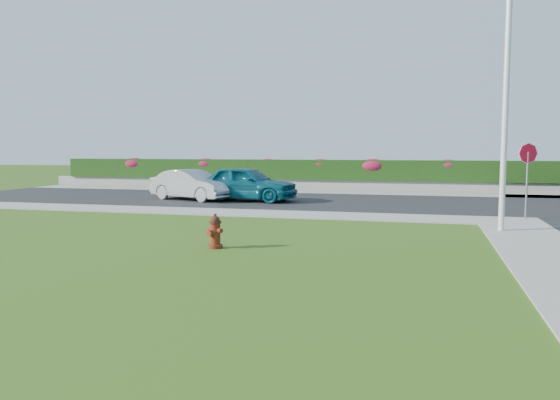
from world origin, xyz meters
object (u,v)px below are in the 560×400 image
(sedan_teal, at_px, (246,183))
(stop_sign, at_px, (528,163))
(sedan_silver, at_px, (192,185))
(utility_pole, at_px, (505,118))
(fire_hydrant, at_px, (215,232))

(sedan_teal, xyz_separation_m, stop_sign, (10.68, -3.68, 1.04))
(sedan_silver, xyz_separation_m, utility_pole, (12.05, -6.28, 2.41))
(sedan_teal, distance_m, stop_sign, 11.34)
(sedan_teal, distance_m, sedan_silver, 2.46)
(fire_hydrant, xyz_separation_m, sedan_silver, (-5.35, 10.69, 0.33))
(sedan_silver, distance_m, stop_sign, 13.63)
(sedan_teal, relative_size, stop_sign, 1.80)
(utility_pole, xyz_separation_m, stop_sign, (1.08, 2.80, -1.28))
(sedan_teal, height_order, stop_sign, stop_sign)
(utility_pole, bearing_deg, sedan_silver, 152.48)
(sedan_teal, height_order, sedan_silver, sedan_teal)
(utility_pole, distance_m, stop_sign, 3.26)
(sedan_silver, relative_size, utility_pole, 0.65)
(sedan_silver, height_order, stop_sign, stop_sign)
(utility_pole, height_order, stop_sign, utility_pole)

